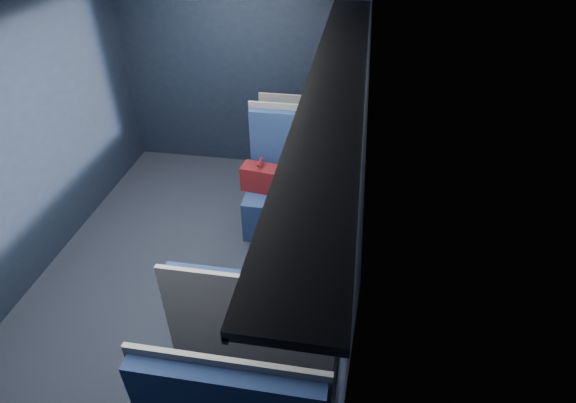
% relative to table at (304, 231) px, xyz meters
% --- Properties ---
extents(ground, '(2.80, 4.20, 0.01)m').
position_rel_table_xyz_m(ground, '(-1.03, 0.00, -0.67)').
color(ground, black).
extents(room_shell, '(3.00, 4.40, 2.40)m').
position_rel_table_xyz_m(room_shell, '(-1.01, 0.00, 0.81)').
color(room_shell, black).
rests_on(room_shell, ground).
extents(table, '(0.62, 1.00, 0.74)m').
position_rel_table_xyz_m(table, '(0.00, 0.00, 0.00)').
color(table, '#54565E').
rests_on(table, ground).
extents(seat_bay_near, '(1.08, 0.62, 1.26)m').
position_rel_table_xyz_m(seat_bay_near, '(-0.20, 0.87, -0.24)').
color(seat_bay_near, '#0D1739').
rests_on(seat_bay_near, ground).
extents(seat_bay_far, '(1.04, 0.62, 1.26)m').
position_rel_table_xyz_m(seat_bay_far, '(-0.18, -0.87, -0.25)').
color(seat_bay_far, '#0D1739').
rests_on(seat_bay_far, ground).
extents(seat_row_front, '(1.04, 0.51, 1.16)m').
position_rel_table_xyz_m(seat_row_front, '(-0.18, 1.80, -0.25)').
color(seat_row_front, '#0D1739').
rests_on(seat_row_front, ground).
extents(man, '(0.53, 0.56, 1.32)m').
position_rel_table_xyz_m(man, '(0.07, 0.70, 0.06)').
color(man, black).
rests_on(man, ground).
extents(woman, '(0.53, 0.56, 1.32)m').
position_rel_table_xyz_m(woman, '(0.07, -0.71, 0.06)').
color(woman, black).
rests_on(woman, ground).
extents(papers, '(0.54, 0.78, 0.01)m').
position_rel_table_xyz_m(papers, '(-0.10, 0.01, 0.08)').
color(papers, white).
rests_on(papers, table).
extents(laptop, '(0.34, 0.38, 0.24)m').
position_rel_table_xyz_m(laptop, '(0.18, 0.03, 0.14)').
color(laptop, silver).
rests_on(laptop, table).
extents(bottle_small, '(0.06, 0.06, 0.20)m').
position_rel_table_xyz_m(bottle_small, '(0.21, 0.33, 0.17)').
color(bottle_small, silver).
rests_on(bottle_small, table).
extents(cup, '(0.06, 0.06, 0.08)m').
position_rel_table_xyz_m(cup, '(0.27, 0.32, 0.12)').
color(cup, white).
rests_on(cup, table).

